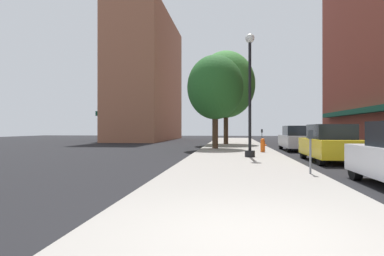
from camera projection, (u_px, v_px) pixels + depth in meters
ground_plane at (297, 151)px, 21.55m from camera, size 90.00×90.00×0.00m
sidewalk_slab at (236, 149)px, 23.02m from camera, size 4.80×50.00×0.12m
building_far_background at (148, 79)px, 42.22m from camera, size 6.80×18.00×15.76m
lamppost at (250, 92)px, 15.63m from camera, size 0.48×0.48×5.90m
fire_hydrant at (263, 145)px, 18.93m from camera, size 0.33×0.26×0.79m
parking_meter_near at (310, 146)px, 9.79m from camera, size 0.14×0.09×1.31m
parking_meter_far at (262, 135)px, 25.30m from camera, size 0.14×0.09×1.31m
tree_near at (215, 87)px, 22.43m from camera, size 3.84×3.84×6.41m
tree_mid at (226, 85)px, 28.75m from camera, size 5.11×5.11×8.18m
car_yellow at (330, 144)px, 14.37m from camera, size 1.80×4.30×1.66m
car_silver at (297, 139)px, 21.65m from camera, size 1.80×4.30×1.66m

